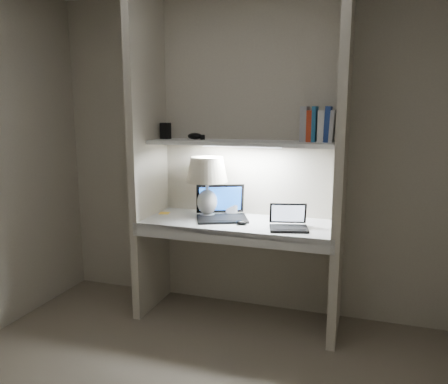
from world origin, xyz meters
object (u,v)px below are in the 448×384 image
at_px(book_row, 317,125).
at_px(table_lamp, 207,177).
at_px(laptop_main, 221,211).
at_px(laptop_netbook, 288,223).
at_px(speaker, 232,206).

bearing_deg(book_row, table_lamp, -172.99).
relative_size(table_lamp, laptop_main, 0.99).
xyz_separation_m(laptop_main, laptop_netbook, (0.54, -0.13, -0.02)).
relative_size(laptop_netbook, book_row, 1.23).
bearing_deg(speaker, laptop_netbook, -47.21).
bearing_deg(laptop_netbook, book_row, 45.79).
height_order(laptop_main, speaker, laptop_main).
xyz_separation_m(laptop_main, speaker, (0.03, 0.17, 0.01)).
distance_m(table_lamp, speaker, 0.33).
distance_m(laptop_main, speaker, 0.17).
relative_size(speaker, book_row, 0.50).
bearing_deg(table_lamp, laptop_netbook, -13.07).
bearing_deg(laptop_main, laptop_netbook, -37.80).
xyz_separation_m(table_lamp, book_row, (0.81, 0.10, 0.40)).
bearing_deg(speaker, laptop_main, -117.49).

